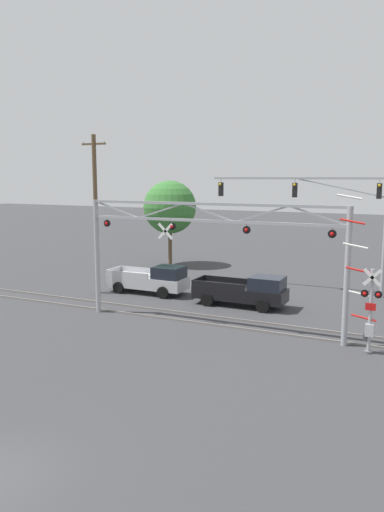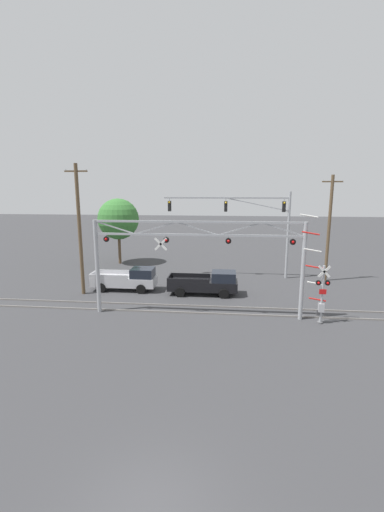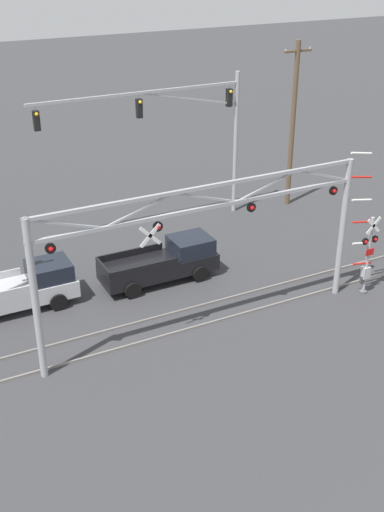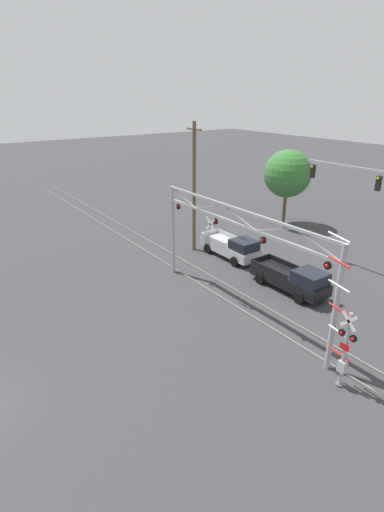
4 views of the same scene
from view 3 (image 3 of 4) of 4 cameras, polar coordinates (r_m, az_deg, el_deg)
name	(u,v)px [view 3 (image 3 of 4)]	position (r m, az deg, el deg)	size (l,w,h in m)	color
rail_track_near	(202,325)	(27.25, 0.88, -6.16)	(80.00, 0.08, 0.10)	gray
rail_track_far	(187,309)	(28.33, -0.49, -4.76)	(80.00, 0.08, 0.10)	gray
crossing_gantry	(206,236)	(24.95, 1.22, 1.80)	(13.96, 0.30, 6.42)	#9EA0A5
crossing_signal_mast	(366,251)	(29.67, 15.22, 0.42)	(2.09, 0.35, 6.97)	#9EA0A5
traffic_signal_span	(190,123)	(35.44, -0.21, 11.77)	(11.84, 0.39, 8.19)	#9EA0A5
pickup_truck_lead	(165,262)	(30.43, -2.40, -0.51)	(5.59, 2.12, 1.92)	black
pickup_truck_following	(21,289)	(29.10, -14.95, -2.83)	(5.42, 2.12, 1.92)	#B7B7BC
utility_pole_right	(293,124)	(38.49, 8.94, 11.54)	(1.80, 0.28, 9.66)	brown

